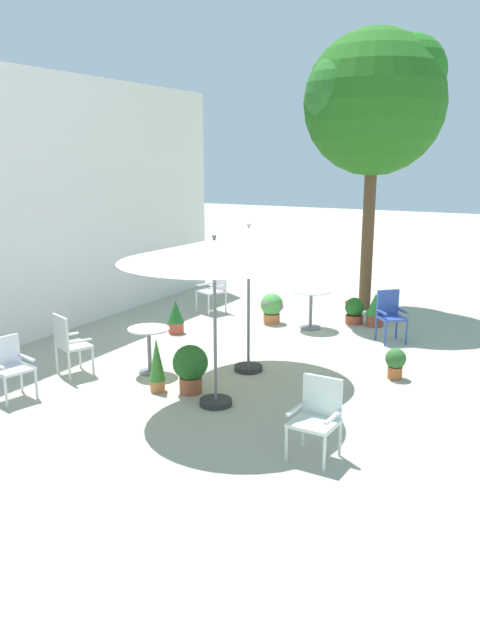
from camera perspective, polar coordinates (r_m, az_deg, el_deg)
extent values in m
plane|color=#A7A793|center=(10.39, 0.65, -3.84)|extent=(60.00, 60.00, 0.00)
cube|color=white|center=(12.34, -16.86, 9.66)|extent=(10.64, 0.30, 4.72)
cylinder|color=brown|center=(14.00, 11.31, 7.52)|extent=(0.25, 0.25, 3.27)
sphere|color=#23631A|center=(13.94, 11.87, 18.38)|extent=(2.89, 2.89, 2.89)
sphere|color=#186013|center=(14.69, 11.51, 17.05)|extent=(1.73, 1.73, 1.73)
sphere|color=#296E26|center=(13.54, 9.31, 19.23)|extent=(1.59, 1.59, 1.59)
sphere|color=#216C1E|center=(13.96, 14.91, 20.59)|extent=(1.44, 1.44, 1.44)
cylinder|color=#2D2D2D|center=(8.69, -2.16, -7.31)|extent=(0.44, 0.44, 0.08)
cylinder|color=slate|center=(8.35, -2.23, -0.43)|extent=(0.04, 0.04, 2.24)
cone|color=beige|center=(8.16, -2.30, 6.20)|extent=(2.49, 2.49, 0.29)
sphere|color=slate|center=(8.14, -2.31, 7.41)|extent=(0.06, 0.06, 0.06)
cylinder|color=#2D2D2D|center=(10.02, 0.75, -4.30)|extent=(0.44, 0.44, 0.08)
cylinder|color=slate|center=(9.73, 0.77, 1.72)|extent=(0.04, 0.04, 2.24)
cone|color=beige|center=(9.57, 0.79, 7.08)|extent=(2.34, 2.34, 0.40)
sphere|color=slate|center=(9.54, 0.79, 8.46)|extent=(0.06, 0.06, 0.06)
cylinder|color=white|center=(12.34, 6.36, 2.58)|extent=(0.74, 0.74, 0.02)
cylinder|color=slate|center=(12.42, 6.31, 0.88)|extent=(0.06, 0.06, 0.73)
cylinder|color=slate|center=(12.51, 6.27, -0.67)|extent=(0.41, 0.41, 0.03)
cylinder|color=white|center=(9.83, -8.14, -0.79)|extent=(0.63, 0.63, 0.02)
cylinder|color=slate|center=(9.93, -8.07, -2.78)|extent=(0.06, 0.06, 0.69)
cylinder|color=slate|center=(10.03, -8.00, -4.58)|extent=(0.35, 0.35, 0.03)
cube|color=silver|center=(13.62, -2.60, 2.57)|extent=(0.64, 0.62, 0.04)
cube|color=silver|center=(13.71, -1.85, 3.68)|extent=(0.20, 0.43, 0.44)
cube|color=silver|center=(13.76, -3.16, 3.19)|extent=(0.43, 0.20, 0.03)
cube|color=silver|center=(13.43, -2.05, 2.92)|extent=(0.43, 0.20, 0.03)
cylinder|color=silver|center=(13.70, -3.91, 1.60)|extent=(0.04, 0.04, 0.44)
cylinder|color=silver|center=(13.36, -2.81, 1.29)|extent=(0.04, 0.04, 0.44)
cylinder|color=silver|center=(13.97, -2.38, 1.88)|extent=(0.04, 0.04, 0.44)
cylinder|color=silver|center=(13.64, -1.27, 1.58)|extent=(0.04, 0.04, 0.44)
cube|color=white|center=(9.27, -19.60, -4.19)|extent=(0.58, 0.54, 0.04)
cube|color=white|center=(9.38, -20.31, -2.61)|extent=(0.46, 0.15, 0.41)
cube|color=white|center=(9.34, -18.47, -3.19)|extent=(0.13, 0.39, 0.03)
cylinder|color=white|center=(9.08, -20.11, -6.14)|extent=(0.04, 0.04, 0.41)
cylinder|color=white|center=(9.28, -17.67, -5.49)|extent=(0.04, 0.04, 0.41)
cylinder|color=white|center=(9.61, -18.90, -4.90)|extent=(0.04, 0.04, 0.41)
cube|color=silver|center=(10.07, -14.58, -2.22)|extent=(0.58, 0.62, 0.04)
cube|color=silver|center=(9.93, -15.67, -0.98)|extent=(0.22, 0.45, 0.48)
cube|color=silver|center=(9.84, -14.06, -1.85)|extent=(0.36, 0.18, 0.03)
cube|color=silver|center=(10.24, -15.16, -1.29)|extent=(0.36, 0.18, 0.03)
cylinder|color=silver|center=(10.02, -12.94, -3.62)|extent=(0.04, 0.04, 0.43)
cylinder|color=silver|center=(10.41, -14.07, -2.99)|extent=(0.04, 0.04, 0.43)
cylinder|color=silver|center=(9.87, -14.94, -4.03)|extent=(0.04, 0.04, 0.43)
cylinder|color=silver|center=(10.27, -16.01, -3.38)|extent=(0.04, 0.04, 0.43)
cube|color=silver|center=(7.13, 6.59, -9.11)|extent=(0.49, 0.51, 0.04)
cube|color=silver|center=(7.22, 7.34, -6.71)|extent=(0.06, 0.46, 0.46)
cube|color=silver|center=(7.17, 4.98, -7.89)|extent=(0.42, 0.06, 0.03)
cube|color=silver|center=(7.01, 8.30, -8.55)|extent=(0.42, 0.06, 0.03)
cylinder|color=silver|center=(7.14, 4.13, -10.99)|extent=(0.04, 0.04, 0.40)
cylinder|color=silver|center=(6.97, 7.52, -11.75)|extent=(0.04, 0.04, 0.40)
cylinder|color=silver|center=(7.49, 5.63, -9.76)|extent=(0.04, 0.04, 0.40)
cylinder|color=silver|center=(7.33, 8.87, -10.44)|extent=(0.04, 0.04, 0.40)
cube|color=#2F4CA0|center=(11.72, 13.36, 0.17)|extent=(0.61, 0.61, 0.04)
cube|color=#2F4CA0|center=(11.84, 13.02, 1.56)|extent=(0.30, 0.34, 0.45)
cube|color=#2F4CA0|center=(11.61, 12.51, 0.70)|extent=(0.32, 0.28, 0.03)
cube|color=#2F4CA0|center=(11.78, 14.26, 0.79)|extent=(0.32, 0.28, 0.03)
cylinder|color=#2F4CA0|center=(11.53, 12.82, -1.24)|extent=(0.04, 0.04, 0.43)
cylinder|color=#2F4CA0|center=(11.70, 14.59, -1.12)|extent=(0.04, 0.04, 0.43)
cylinder|color=#2F4CA0|center=(11.87, 12.01, -0.74)|extent=(0.04, 0.04, 0.43)
cylinder|color=#2F4CA0|center=(12.04, 13.75, -0.63)|extent=(0.04, 0.04, 0.43)
cylinder|color=#C36A3F|center=(12.82, 2.83, 0.15)|extent=(0.33, 0.33, 0.19)
cylinder|color=#382819|center=(12.80, 2.84, 0.52)|extent=(0.29, 0.29, 0.02)
sphere|color=#499444|center=(12.76, 2.85, 1.39)|extent=(0.45, 0.45, 0.45)
sphere|color=#B244B2|center=(12.85, 2.30, 1.56)|extent=(0.10, 0.10, 0.10)
sphere|color=#B244B2|center=(12.59, 2.38, 1.46)|extent=(0.09, 0.09, 0.09)
sphere|color=#B244B2|center=(12.70, 3.62, 1.19)|extent=(0.12, 0.12, 0.12)
sphere|color=#B244B2|center=(12.86, 3.33, 1.87)|extent=(0.11, 0.11, 0.11)
cylinder|color=#B96234|center=(9.94, 13.61, -4.57)|extent=(0.22, 0.22, 0.18)
cylinder|color=#382819|center=(9.92, 13.64, -4.13)|extent=(0.19, 0.19, 0.02)
sphere|color=#2E652D|center=(9.87, 13.69, -3.35)|extent=(0.31, 0.31, 0.31)
sphere|color=gold|center=(9.80, 13.98, -3.44)|extent=(0.08, 0.08, 0.08)
sphere|color=gold|center=(9.80, 13.48, -3.53)|extent=(0.09, 0.09, 0.09)
sphere|color=gold|center=(9.79, 13.97, -3.61)|extent=(0.07, 0.07, 0.07)
sphere|color=gold|center=(9.95, 14.03, -3.35)|extent=(0.07, 0.07, 0.07)
cylinder|color=#AC4934|center=(12.98, 10.12, 0.07)|extent=(0.35, 0.35, 0.17)
cylinder|color=#382819|center=(12.97, 10.13, 0.39)|extent=(0.30, 0.30, 0.02)
sphere|color=#256220|center=(12.93, 10.16, 1.13)|extent=(0.38, 0.38, 0.38)
sphere|color=#EB4D3E|center=(12.93, 9.53, 1.53)|extent=(0.10, 0.10, 0.10)
sphere|color=#EB4D3E|center=(13.00, 9.70, 1.36)|extent=(0.10, 0.10, 0.10)
sphere|color=#EB4D3E|center=(12.93, 9.62, 1.34)|extent=(0.10, 0.10, 0.10)
cylinder|color=#B14837|center=(12.13, -5.71, -0.69)|extent=(0.29, 0.29, 0.21)
cylinder|color=#382819|center=(12.10, -5.72, -0.25)|extent=(0.25, 0.25, 0.02)
cone|color=#1E5D25|center=(12.05, -5.74, 0.75)|extent=(0.32, 0.32, 0.41)
cylinder|color=#9A4D30|center=(9.12, -4.40, -5.77)|extent=(0.32, 0.32, 0.23)
cylinder|color=#382819|center=(9.08, -4.42, -5.14)|extent=(0.28, 0.28, 0.02)
sphere|color=#225820|center=(9.01, -4.45, -3.80)|extent=(0.50, 0.50, 0.50)
sphere|color=#E1463D|center=(8.95, -5.36, -4.31)|extent=(0.12, 0.12, 0.12)
sphere|color=#E1463D|center=(9.18, -4.66, -3.59)|extent=(0.12, 0.12, 0.12)
sphere|color=#E1463D|center=(9.03, -5.43, -3.39)|extent=(0.11, 0.11, 0.11)
cylinder|color=#C7733E|center=(9.23, -7.35, -5.81)|extent=(0.21, 0.21, 0.17)
cylinder|color=#382819|center=(9.21, -7.36, -5.38)|extent=(0.18, 0.18, 0.02)
cone|color=#3B7F30|center=(9.11, -7.43, -3.50)|extent=(0.24, 0.24, 0.62)
cylinder|color=#9E4C38|center=(12.84, 11.90, -0.04)|extent=(0.33, 0.33, 0.23)
cylinder|color=#382819|center=(12.82, 11.92, 0.41)|extent=(0.29, 0.29, 0.02)
cone|color=#338331|center=(12.77, 11.98, 1.38)|extent=(0.37, 0.37, 0.43)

